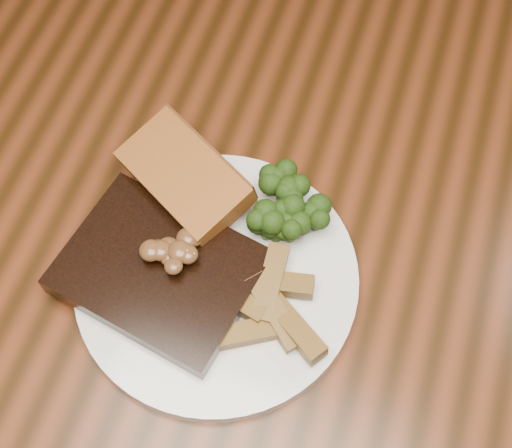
{
  "coord_description": "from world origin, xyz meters",
  "views": [
    {
      "loc": [
        0.08,
        -0.3,
        1.36
      ],
      "look_at": [
        -0.01,
        -0.01,
        0.78
      ],
      "focal_mm": 50.0,
      "sensor_mm": 36.0,
      "label": 1
    }
  ],
  "objects_px": {
    "chair_far": "(375,5)",
    "garlic_bread": "(187,188)",
    "plate": "(217,279)",
    "dining_table": "(271,271)",
    "steak": "(160,272)",
    "potato_wedges": "(267,295)"
  },
  "relations": [
    {
      "from": "dining_table",
      "to": "chair_far",
      "type": "distance_m",
      "value": 0.63
    },
    {
      "from": "dining_table",
      "to": "steak",
      "type": "distance_m",
      "value": 0.16
    },
    {
      "from": "dining_table",
      "to": "steak",
      "type": "xyz_separation_m",
      "value": [
        -0.08,
        -0.08,
        0.12
      ]
    },
    {
      "from": "dining_table",
      "to": "plate",
      "type": "height_order",
      "value": "plate"
    },
    {
      "from": "chair_far",
      "to": "plate",
      "type": "relative_size",
      "value": 3.31
    },
    {
      "from": "plate",
      "to": "garlic_bread",
      "type": "bearing_deg",
      "value": 127.16
    },
    {
      "from": "dining_table",
      "to": "plate",
      "type": "xyz_separation_m",
      "value": [
        -0.03,
        -0.06,
        0.1
      ]
    },
    {
      "from": "dining_table",
      "to": "plate",
      "type": "relative_size",
      "value": 6.14
    },
    {
      "from": "steak",
      "to": "potato_wedges",
      "type": "height_order",
      "value": "same"
    },
    {
      "from": "chair_far",
      "to": "dining_table",
      "type": "bearing_deg",
      "value": 91.77
    },
    {
      "from": "steak",
      "to": "garlic_bread",
      "type": "height_order",
      "value": "garlic_bread"
    },
    {
      "from": "potato_wedges",
      "to": "plate",
      "type": "bearing_deg",
      "value": 171.57
    },
    {
      "from": "chair_far",
      "to": "garlic_bread",
      "type": "bearing_deg",
      "value": 83.14
    },
    {
      "from": "chair_far",
      "to": "plate",
      "type": "xyz_separation_m",
      "value": [
        -0.03,
        -0.66,
        0.29
      ]
    },
    {
      "from": "garlic_bread",
      "to": "plate",
      "type": "bearing_deg",
      "value": -22.83
    },
    {
      "from": "potato_wedges",
      "to": "chair_far",
      "type": "bearing_deg",
      "value": 91.5
    },
    {
      "from": "steak",
      "to": "garlic_bread",
      "type": "bearing_deg",
      "value": 105.92
    },
    {
      "from": "plate",
      "to": "garlic_bread",
      "type": "height_order",
      "value": "garlic_bread"
    },
    {
      "from": "garlic_bread",
      "to": "dining_table",
      "type": "bearing_deg",
      "value": 24.64
    },
    {
      "from": "dining_table",
      "to": "garlic_bread",
      "type": "bearing_deg",
      "value": 174.63
    },
    {
      "from": "chair_far",
      "to": "steak",
      "type": "xyz_separation_m",
      "value": [
        -0.08,
        -0.68,
        0.3
      ]
    },
    {
      "from": "plate",
      "to": "dining_table",
      "type": "bearing_deg",
      "value": 62.06
    }
  ]
}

